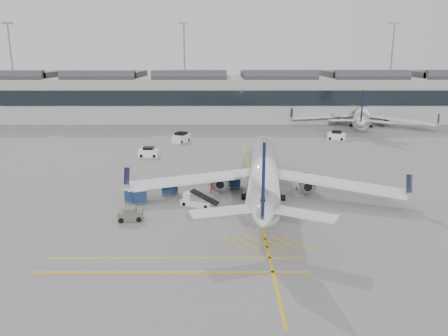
{
  "coord_description": "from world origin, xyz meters",
  "views": [
    {
      "loc": [
        6.02,
        -43.94,
        16.8
      ],
      "look_at": [
        6.18,
        4.88,
        4.0
      ],
      "focal_mm": 35.0,
      "sensor_mm": 36.0,
      "label": 1
    }
  ],
  "objects_px": {
    "ramp_agent_b": "(211,185)",
    "airliner_main": "(264,173)",
    "baggage_cart_a": "(233,180)",
    "ramp_agent_a": "(227,182)",
    "belt_loader": "(196,201)",
    "pushback_tug": "(130,214)"
  },
  "relations": [
    {
      "from": "belt_loader",
      "to": "pushback_tug",
      "type": "bearing_deg",
      "value": -124.91
    },
    {
      "from": "ramp_agent_a",
      "to": "pushback_tug",
      "type": "height_order",
      "value": "ramp_agent_a"
    },
    {
      "from": "belt_loader",
      "to": "pushback_tug",
      "type": "distance_m",
      "value": 8.04
    },
    {
      "from": "baggage_cart_a",
      "to": "ramp_agent_a",
      "type": "height_order",
      "value": "baggage_cart_a"
    },
    {
      "from": "airliner_main",
      "to": "ramp_agent_b",
      "type": "xyz_separation_m",
      "value": [
        -6.4,
        1.39,
        -1.86
      ]
    },
    {
      "from": "baggage_cart_a",
      "to": "airliner_main",
      "type": "bearing_deg",
      "value": -37.91
    },
    {
      "from": "airliner_main",
      "to": "belt_loader",
      "type": "relative_size",
      "value": 7.89
    },
    {
      "from": "baggage_cart_a",
      "to": "pushback_tug",
      "type": "relative_size",
      "value": 0.77
    },
    {
      "from": "airliner_main",
      "to": "pushback_tug",
      "type": "distance_m",
      "value": 16.82
    },
    {
      "from": "airliner_main",
      "to": "ramp_agent_a",
      "type": "distance_m",
      "value": 5.5
    },
    {
      "from": "airliner_main",
      "to": "baggage_cart_a",
      "type": "xyz_separation_m",
      "value": [
        -3.59,
        3.32,
        -1.73
      ]
    },
    {
      "from": "ramp_agent_a",
      "to": "ramp_agent_b",
      "type": "distance_m",
      "value": 2.4
    },
    {
      "from": "belt_loader",
      "to": "ramp_agent_b",
      "type": "distance_m",
      "value": 5.13
    },
    {
      "from": "ramp_agent_b",
      "to": "airliner_main",
      "type": "bearing_deg",
      "value": 145.15
    },
    {
      "from": "baggage_cart_a",
      "to": "pushback_tug",
      "type": "height_order",
      "value": "baggage_cart_a"
    },
    {
      "from": "airliner_main",
      "to": "baggage_cart_a",
      "type": "relative_size",
      "value": 17.51
    },
    {
      "from": "belt_loader",
      "to": "ramp_agent_b",
      "type": "xyz_separation_m",
      "value": [
        1.61,
        4.85,
        0.42
      ]
    },
    {
      "from": "belt_loader",
      "to": "ramp_agent_a",
      "type": "relative_size",
      "value": 2.37
    },
    {
      "from": "pushback_tug",
      "to": "ramp_agent_a",
      "type": "bearing_deg",
      "value": 38.29
    },
    {
      "from": "belt_loader",
      "to": "ramp_agent_b",
      "type": "bearing_deg",
      "value": 91.94
    },
    {
      "from": "airliner_main",
      "to": "baggage_cart_a",
      "type": "bearing_deg",
      "value": 142.92
    },
    {
      "from": "airliner_main",
      "to": "pushback_tug",
      "type": "xyz_separation_m",
      "value": [
        -14.61,
        -8.05,
        -2.19
      ]
    }
  ]
}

